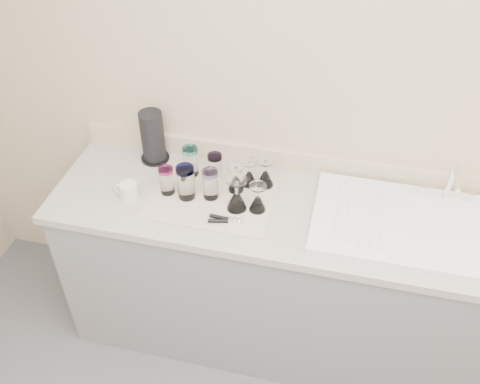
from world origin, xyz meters
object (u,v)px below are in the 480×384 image
(tumbler_cyan, at_px, (191,161))
(tumbler_blue, at_px, (186,182))
(goblet_back_right, at_px, (265,176))
(white_mug, at_px, (128,191))
(goblet_front_left, at_px, (237,198))
(tumbler_lavender, at_px, (210,184))
(sink_unit, at_px, (412,225))
(goblet_extra, at_px, (236,182))
(goblet_back_left, at_px, (249,176))
(tumbler_magenta, at_px, (167,180))
(tumbler_purple, at_px, (215,167))
(paper_towel_roll, at_px, (153,137))
(goblet_front_right, at_px, (258,201))
(can_opener, at_px, (225,220))

(tumbler_cyan, distance_m, tumbler_blue, 0.16)
(goblet_back_right, distance_m, white_mug, 0.61)
(goblet_front_left, bearing_deg, tumbler_lavender, 160.61)
(sink_unit, xyz_separation_m, goblet_extra, (-0.77, 0.07, 0.03))
(tumbler_lavender, xyz_separation_m, goblet_extra, (0.10, 0.07, -0.03))
(goblet_back_left, distance_m, goblet_back_right, 0.07)
(tumbler_lavender, relative_size, goblet_back_right, 1.02)
(goblet_extra, bearing_deg, tumbler_magenta, -163.07)
(tumbler_magenta, xyz_separation_m, goblet_back_right, (0.41, 0.15, -0.02))
(white_mug, bearing_deg, goblet_extra, 19.62)
(tumbler_purple, distance_m, goblet_back_right, 0.23)
(white_mug, bearing_deg, sink_unit, 4.42)
(goblet_extra, distance_m, paper_towel_roll, 0.47)
(goblet_front_right, bearing_deg, tumbler_cyan, 153.98)
(tumbler_cyan, height_order, tumbler_magenta, tumbler_cyan)
(sink_unit, distance_m, tumbler_purple, 0.89)
(tumbler_blue, relative_size, goblet_front_right, 1.22)
(tumbler_cyan, height_order, tumbler_purple, tumbler_cyan)
(tumbler_cyan, distance_m, goblet_back_left, 0.28)
(goblet_back_left, bearing_deg, tumbler_lavender, -139.25)
(tumbler_lavender, bearing_deg, goblet_front_right, -8.87)
(goblet_front_right, bearing_deg, goblet_back_right, 90.43)
(paper_towel_roll, bearing_deg, goblet_extra, -17.99)
(sink_unit, xyz_separation_m, goblet_front_right, (-0.65, -0.04, 0.03))
(tumbler_blue, bearing_deg, tumbler_cyan, 100.44)
(tumbler_magenta, bearing_deg, white_mug, -155.58)
(tumbler_blue, height_order, white_mug, tumbler_blue)
(goblet_back_left, height_order, can_opener, goblet_back_left)
(tumbler_cyan, relative_size, can_opener, 1.03)
(tumbler_purple, bearing_deg, goblet_back_left, -1.09)
(tumbler_blue, distance_m, goblet_extra, 0.23)
(can_opener, bearing_deg, goblet_front_left, 74.03)
(goblet_front_left, bearing_deg, goblet_extra, 105.26)
(tumbler_purple, relative_size, goblet_back_right, 0.95)
(tumbler_purple, distance_m, tumbler_blue, 0.18)
(sink_unit, xyz_separation_m, goblet_front_left, (-0.74, -0.05, 0.04))
(tumbler_purple, bearing_deg, goblet_back_right, 2.22)
(sink_unit, bearing_deg, goblet_back_right, 168.74)
(goblet_extra, bearing_deg, tumbler_cyan, 164.48)
(goblet_extra, bearing_deg, goblet_back_right, 27.95)
(tumbler_lavender, height_order, goblet_front_left, goblet_front_left)
(tumbler_blue, height_order, goblet_back_left, tumbler_blue)
(goblet_back_left, height_order, goblet_front_right, goblet_front_right)
(goblet_back_right, xyz_separation_m, goblet_front_right, (0.00, -0.17, -0.00))
(goblet_back_left, bearing_deg, tumbler_magenta, -157.58)
(tumbler_magenta, height_order, goblet_back_right, goblet_back_right)
(sink_unit, height_order, paper_towel_roll, paper_towel_roll)
(tumbler_blue, height_order, goblet_front_right, tumbler_blue)
(tumbler_cyan, xyz_separation_m, white_mug, (-0.22, -0.22, -0.04))
(white_mug, bearing_deg, goblet_back_left, 23.06)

